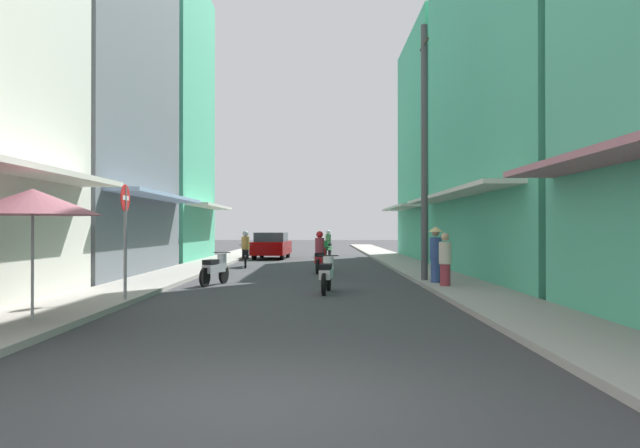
# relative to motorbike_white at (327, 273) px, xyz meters

# --- Properties ---
(ground_plane) EXTENTS (117.96, 117.96, 0.00)m
(ground_plane) POSITION_rel_motorbike_white_xyz_m (-0.78, 12.63, -0.50)
(ground_plane) COLOR #38383A
(sidewalk_left) EXTENTS (1.97, 61.62, 0.12)m
(sidewalk_left) POSITION_rel_motorbike_white_xyz_m (-5.29, 12.63, -0.44)
(sidewalk_left) COLOR #9E9991
(sidewalk_left) RESTS_ON ground
(sidewalk_right) EXTENTS (1.97, 61.62, 0.12)m
(sidewalk_right) POSITION_rel_motorbike_white_xyz_m (3.73, 12.63, -0.44)
(sidewalk_right) COLOR #9E9991
(sidewalk_right) RESTS_ON ground
(building_left_mid) EXTENTS (7.05, 9.89, 11.96)m
(building_left_mid) POSITION_rel_motorbike_white_xyz_m (-9.27, 5.59, 5.47)
(building_left_mid) COLOR slate
(building_left_mid) RESTS_ON ground
(building_left_far) EXTENTS (7.05, 8.26, 14.46)m
(building_left_far) POSITION_rel_motorbike_white_xyz_m (-9.28, 15.43, 6.72)
(building_left_far) COLOR #4CB28C
(building_left_far) RESTS_ON ground
(building_right_mid) EXTENTS (7.05, 13.90, 16.76)m
(building_right_mid) POSITION_rel_motorbike_white_xyz_m (7.71, 4.66, 7.87)
(building_right_mid) COLOR #4CB28C
(building_right_mid) RESTS_ON ground
(building_right_far) EXTENTS (7.05, 10.10, 12.27)m
(building_right_far) POSITION_rel_motorbike_white_xyz_m (7.71, 17.49, 5.62)
(building_right_far) COLOR #4CB28C
(building_right_far) RESTS_ON ground
(motorbike_white) EXTENTS (0.55, 1.81, 0.96)m
(motorbike_white) POSITION_rel_motorbike_white_xyz_m (0.00, 0.00, 0.00)
(motorbike_white) COLOR black
(motorbike_white) RESTS_ON ground
(motorbike_green) EXTENTS (0.65, 1.78, 1.58)m
(motorbike_green) POSITION_rel_motorbike_white_xyz_m (0.28, 20.43, 0.20)
(motorbike_green) COLOR black
(motorbike_green) RESTS_ON ground
(motorbike_black) EXTENTS (0.55, 1.81, 1.58)m
(motorbike_black) POSITION_rel_motorbike_white_xyz_m (-3.38, 10.38, 0.20)
(motorbike_black) COLOR black
(motorbike_black) RESTS_ON ground
(motorbike_silver) EXTENTS (0.70, 1.76, 0.96)m
(motorbike_silver) POSITION_rel_motorbike_white_xyz_m (-3.27, 2.13, 0.00)
(motorbike_silver) COLOR black
(motorbike_silver) RESTS_ON ground
(motorbike_red) EXTENTS (0.58, 1.80, 1.58)m
(motorbike_red) POSITION_rel_motorbike_white_xyz_m (-0.16, 7.02, 0.20)
(motorbike_red) COLOR black
(motorbike_red) RESTS_ON ground
(parked_car) EXTENTS (2.04, 4.21, 1.45)m
(parked_car) POSITION_rel_motorbike_white_xyz_m (-2.85, 17.79, 0.24)
(parked_car) COLOR #8C0000
(parked_car) RESTS_ON ground
(pedestrian_midway) EXTENTS (0.34, 0.34, 1.56)m
(pedestrian_midway) POSITION_rel_motorbike_white_xyz_m (3.23, 0.66, 0.27)
(pedestrian_midway) COLOR #99333F
(pedestrian_midway) RESTS_ON ground
(pedestrian_crossing) EXTENTS (0.44, 0.44, 1.74)m
(pedestrian_crossing) POSITION_rel_motorbike_white_xyz_m (3.17, 1.69, 0.48)
(pedestrian_crossing) COLOR #334C8C
(pedestrian_crossing) RESTS_ON ground
(vendor_umbrella) EXTENTS (2.28, 2.28, 2.36)m
(vendor_umbrella) POSITION_rel_motorbike_white_xyz_m (-5.09, -5.55, 1.63)
(vendor_umbrella) COLOR #99999E
(vendor_umbrella) RESTS_ON ground
(utility_pole) EXTENTS (0.20, 1.20, 7.87)m
(utility_pole) POSITION_rel_motorbike_white_xyz_m (3.00, 2.59, 3.51)
(utility_pole) COLOR #4C4C4F
(utility_pole) RESTS_ON ground
(street_sign_no_entry) EXTENTS (0.07, 0.60, 2.65)m
(street_sign_no_entry) POSITION_rel_motorbike_white_xyz_m (-4.46, -2.54, 1.21)
(street_sign_no_entry) COLOR gray
(street_sign_no_entry) RESTS_ON ground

